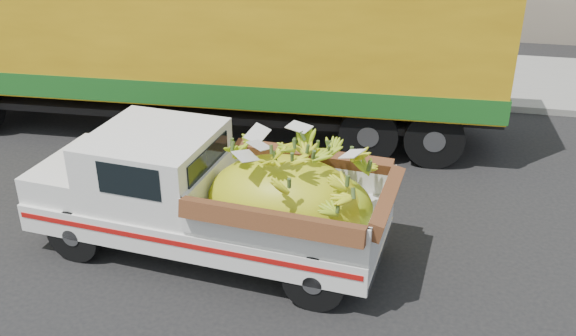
# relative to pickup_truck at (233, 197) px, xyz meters

# --- Properties ---
(ground) EXTENTS (100.00, 100.00, 0.00)m
(ground) POSITION_rel_pickup_truck_xyz_m (-2.02, -0.12, -0.95)
(ground) COLOR black
(ground) RESTS_ON ground
(curb) EXTENTS (60.00, 0.25, 0.15)m
(curb) POSITION_rel_pickup_truck_xyz_m (-2.02, 6.84, -0.87)
(curb) COLOR gray
(curb) RESTS_ON ground
(sidewalk) EXTENTS (60.00, 4.00, 0.14)m
(sidewalk) POSITION_rel_pickup_truck_xyz_m (-2.02, 8.94, -0.88)
(sidewalk) COLOR gray
(sidewalk) RESTS_ON ground
(pickup_truck) EXTENTS (5.20, 2.35, 1.77)m
(pickup_truck) POSITION_rel_pickup_truck_xyz_m (0.00, 0.00, 0.00)
(pickup_truck) COLOR black
(pickup_truck) RESTS_ON ground
(semi_trailer) EXTENTS (12.03, 3.03, 3.80)m
(semi_trailer) POSITION_rel_pickup_truck_xyz_m (-1.95, 4.40, 1.17)
(semi_trailer) COLOR black
(semi_trailer) RESTS_ON ground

